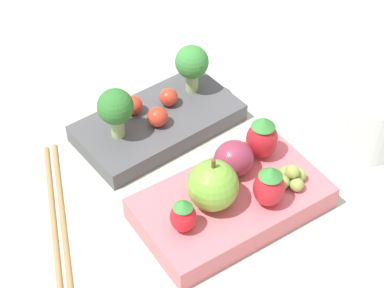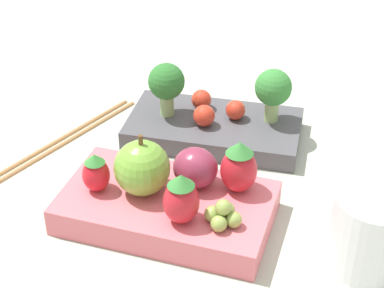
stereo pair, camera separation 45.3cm
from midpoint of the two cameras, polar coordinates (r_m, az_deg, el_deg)
ground_plane at (r=0.64m, az=18.30°, el=-12.66°), size 4.00×4.00×0.00m
bento_box_savoury at (r=0.69m, az=18.32°, el=-7.78°), size 0.20×0.13×0.02m
bento_box_fruit at (r=0.58m, az=17.40°, el=-16.85°), size 0.20×0.12×0.03m
broccoli_floret_0 at (r=0.68m, az=24.00°, el=-4.38°), size 0.04×0.04×0.06m
broccoli_floret_1 at (r=0.65m, az=14.46°, el=-3.92°), size 0.04×0.04×0.06m
cherry_tomato_0 at (r=0.69m, az=16.99°, el=-5.02°), size 0.02×0.02×0.02m
cherry_tomato_1 at (r=0.68m, az=20.40°, el=-6.12°), size 0.02×0.02×0.02m
cherry_tomato_2 at (r=0.66m, az=17.96°, el=-6.90°), size 0.02×0.02×0.02m
apple at (r=0.55m, az=15.78°, el=-13.80°), size 0.05×0.05×0.06m
strawberry_0 at (r=0.54m, az=20.61°, el=-16.91°), size 0.03×0.03×0.05m
strawberry_1 at (r=0.58m, az=24.20°, el=-13.00°), size 0.03×0.03×0.05m
strawberry_2 at (r=0.55m, az=11.24°, el=-14.38°), size 0.03×0.03×0.04m
plum at (r=0.57m, az=20.16°, el=-13.21°), size 0.04×0.04×0.04m
grape_cluster at (r=0.56m, az=24.03°, el=-17.76°), size 0.03×0.03×0.02m
drinking_cup at (r=0.61m, az=35.76°, el=-17.45°), size 0.07×0.07×0.07m
chopsticks_pair at (r=0.65m, az=4.42°, el=-9.08°), size 0.07×0.21×0.01m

